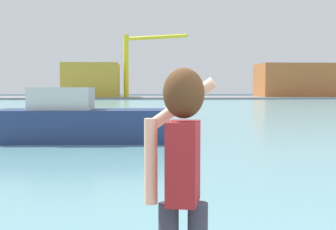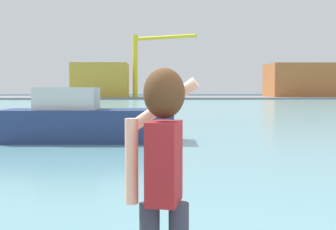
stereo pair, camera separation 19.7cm
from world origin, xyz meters
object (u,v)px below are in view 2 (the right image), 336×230
at_px(boat_moored, 85,121).
at_px(port_crane, 145,56).
at_px(warehouse_left, 101,80).
at_px(warehouse_right, 309,80).
at_px(person_photographer, 163,167).

distance_m(boat_moored, port_crane, 72.17).
bearing_deg(boat_moored, warehouse_left, 97.67).
height_order(boat_moored, warehouse_left, warehouse_left).
bearing_deg(port_crane, warehouse_right, 6.92).
distance_m(warehouse_right, port_crane, 34.37).
distance_m(boat_moored, warehouse_left, 75.09).
relative_size(person_photographer, boat_moored, 0.25).
height_order(person_photographer, port_crane, port_crane).
bearing_deg(warehouse_right, person_photographer, -109.52).
bearing_deg(person_photographer, boat_moored, 22.75).
xyz_separation_m(person_photographer, warehouse_left, (-10.27, 90.27, 2.03)).
distance_m(warehouse_left, port_crane, 10.41).
bearing_deg(port_crane, boat_moored, -91.10).
bearing_deg(person_photographer, warehouse_left, 19.21).
bearing_deg(boat_moored, person_photographer, -78.04).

